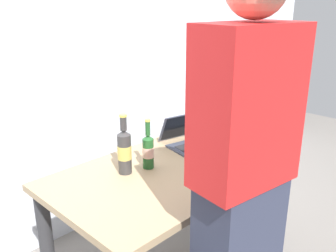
{
  "coord_description": "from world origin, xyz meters",
  "views": [
    {
      "loc": [
        -1.28,
        -1.28,
        1.61
      ],
      "look_at": [
        0.02,
        0.0,
        0.98
      ],
      "focal_mm": 39.04,
      "sensor_mm": 36.0,
      "label": 1
    }
  ],
  "objects": [
    {
      "name": "person_figure",
      "position": [
        -0.19,
        -0.6,
        0.92
      ],
      "size": [
        0.43,
        0.33,
        1.79
      ],
      "color": "#2D3347",
      "rests_on": "ground"
    },
    {
      "name": "laptop",
      "position": [
        0.4,
        0.15,
        0.78
      ],
      "size": [
        0.41,
        0.37,
        0.19
      ],
      "color": "#383D4C",
      "rests_on": "desk"
    },
    {
      "name": "beer_bottle_amber",
      "position": [
        -0.04,
        0.09,
        0.84
      ],
      "size": [
        0.06,
        0.06,
        0.28
      ],
      "color": "#1E5123",
      "rests_on": "desk"
    },
    {
      "name": "desk",
      "position": [
        0.0,
        0.0,
        0.6
      ],
      "size": [
        1.25,
        0.8,
        0.73
      ],
      "color": "#9E8460",
      "rests_on": "ground"
    },
    {
      "name": "back_wall",
      "position": [
        0.0,
        0.88,
        1.3
      ],
      "size": [
        6.0,
        0.1,
        2.6
      ],
      "primitive_type": "cube",
      "color": "silver",
      "rests_on": "ground"
    },
    {
      "name": "coffee_mug",
      "position": [
        0.27,
        -0.31,
        0.77
      ],
      "size": [
        0.11,
        0.08,
        0.08
      ],
      "color": "#19598C",
      "rests_on": "desk"
    },
    {
      "name": "beer_bottle_brown",
      "position": [
        -0.17,
        0.13,
        0.86
      ],
      "size": [
        0.07,
        0.07,
        0.33
      ],
      "color": "#333333",
      "rests_on": "desk"
    }
  ]
}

